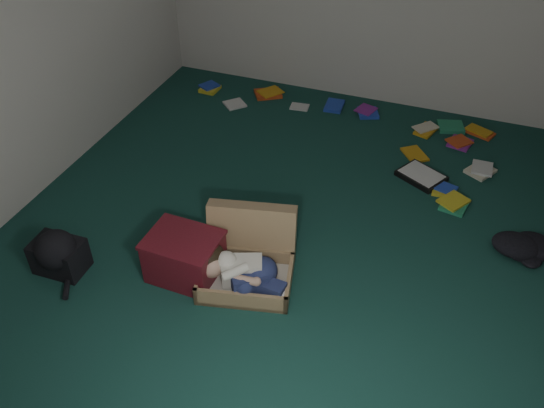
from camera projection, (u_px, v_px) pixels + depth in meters
The scene contains 10 objects.
floor at pixel (279, 228), 4.41m from camera, with size 4.50×4.50×0.00m, color #153F37.
wall_front at pixel (55, 350), 1.95m from camera, with size 4.50×4.50×0.00m, color silver.
wall_left at pixel (19, 28), 4.14m from camera, with size 4.50×4.50×0.00m, color silver.
suitcase at pixel (248, 258), 3.96m from camera, with size 0.74×0.73×0.46m.
person at pixel (238, 270), 3.82m from camera, with size 0.69×0.34×0.28m.
maroon_bin at pixel (185, 257), 3.92m from camera, with size 0.50×0.40×0.34m.
backpack at pixel (59, 255), 3.99m from camera, with size 0.43×0.35×0.26m, color black, non-canonical shape.
clothing_pile at pixel (516, 247), 4.15m from camera, with size 0.41×0.33×0.13m, color black, non-canonical shape.
paper_tray at pixel (421, 176), 4.89m from camera, with size 0.45×0.42×0.05m.
book_scatter at pixel (374, 131), 5.48m from camera, with size 3.04×1.47×0.02m.
Camera 1 is at (1.11, -3.12, 2.91)m, focal length 38.00 mm.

